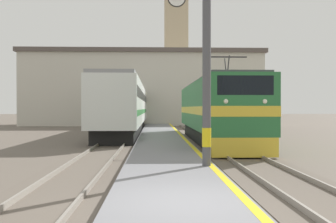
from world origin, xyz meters
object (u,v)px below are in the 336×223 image
at_px(catenary_mast, 209,41).
at_px(clock_tower, 176,38).
at_px(locomotive_train, 215,111).
at_px(passenger_train, 133,107).

bearing_deg(catenary_mast, clock_tower, 87.96).
relative_size(locomotive_train, clock_tower, 0.65).
height_order(locomotive_train, passenger_train, locomotive_train).
distance_m(passenger_train, catenary_mast, 32.05).
xyz_separation_m(catenary_mast, clock_tower, (1.80, 50.54, 9.10)).
distance_m(locomotive_train, clock_tower, 40.56).
xyz_separation_m(locomotive_train, passenger_train, (-6.08, 20.13, 0.31)).
bearing_deg(locomotive_train, passenger_train, 106.80).
bearing_deg(passenger_train, catenary_mast, -82.66).
xyz_separation_m(passenger_train, catenary_mast, (4.09, -31.73, 1.97)).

